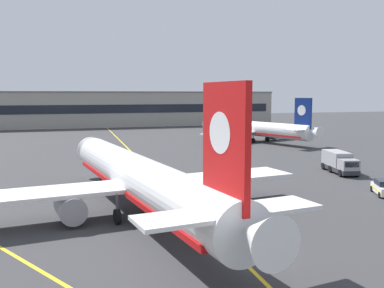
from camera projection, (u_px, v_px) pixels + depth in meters
name	position (u px, v px, depth m)	size (l,w,h in m)	color
ground_plane	(259.00, 257.00, 29.19)	(400.00, 400.00, 0.00)	#353538
taxiway_centreline	(157.00, 177.00, 57.54)	(0.30, 180.00, 0.01)	yellow
taxiway_lead_in_stripe	(41.00, 271.00, 26.79)	(0.30, 60.00, 0.01)	yellow
airliner_foreground	(139.00, 179.00, 38.96)	(32.35, 41.48, 11.65)	white
airliner_background	(255.00, 129.00, 99.70)	(27.99, 35.41, 10.22)	white
service_car_nearest	(384.00, 188.00, 47.12)	(3.45, 4.56, 1.79)	white
service_truck_catering_grey	(339.00, 162.00, 60.47)	(4.09, 7.94, 2.90)	#2D2D33
safety_cone_by_nose_gear	(128.00, 179.00, 54.65)	(0.44, 0.44, 0.55)	orange
terminal_building	(120.00, 109.00, 148.04)	(110.45, 12.40, 11.93)	#9E998E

